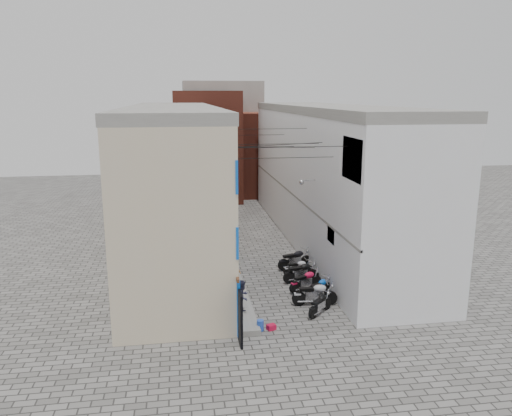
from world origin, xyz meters
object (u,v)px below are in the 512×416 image
person_a (237,275)px  motorcycle_e (301,271)px  red_crate (271,327)px  motorcycle_f (298,267)px  water_jug_near (260,325)px  motorcycle_c (320,287)px  motorcycle_a (320,303)px  motorcycle_d (306,280)px  person_b (243,297)px  motorcycle_g (295,258)px  motorcycle_b (315,293)px  water_jug_far (260,325)px

person_a → motorcycle_e: bearing=-55.0°
red_crate → motorcycle_f: bearing=66.6°
water_jug_near → red_crate: bearing=0.0°
motorcycle_e → water_jug_near: 6.01m
person_a → motorcycle_c: bearing=-86.8°
motorcycle_a → motorcycle_d: size_ratio=0.89×
motorcycle_d → red_crate: size_ratio=5.60×
motorcycle_f → person_b: person_b is taller
motorcycle_g → motorcycle_e: bearing=-20.8°
motorcycle_d → person_b: (-3.55, -2.63, 0.42)m
motorcycle_b → water_jug_far: bearing=-48.7°
motorcycle_d → motorcycle_f: size_ratio=1.19×
motorcycle_f → motorcycle_d: bearing=-8.4°
motorcycle_e → person_b: bearing=-54.9°
motorcycle_d → motorcycle_g: bearing=150.9°
motorcycle_a → motorcycle_f: size_ratio=1.06×
motorcycle_c → person_a: size_ratio=1.06×
motorcycle_a → water_jug_far: bearing=-110.7°
motorcycle_b → person_a: size_ratio=1.24×
red_crate → person_a: bearing=105.3°
water_jug_near → motorcycle_f: bearing=63.1°
motorcycle_f → motorcycle_c: bearing=1.4°
motorcycle_d → motorcycle_f: (0.15, 2.20, -0.09)m
motorcycle_a → water_jug_near: 3.17m
person_a → motorcycle_g: bearing=-34.1°
person_a → red_crate: bearing=-151.8°
motorcycle_d → person_a: size_ratio=1.16×
person_b → motorcycle_e: bearing=-5.5°
person_b → water_jug_near: (0.57, -1.32, -0.77)m
water_jug_near → red_crate: size_ratio=1.28×
motorcycle_f → person_a: 4.45m
motorcycle_b → red_crate: 3.31m
motorcycle_f → person_b: bearing=-42.0°
motorcycle_e → water_jug_near: motorcycle_e is taller
motorcycle_c → motorcycle_f: (-0.33, 3.12, -0.04)m
motorcycle_b → motorcycle_e: motorcycle_b is taller
motorcycle_f → red_crate: (-2.66, -6.14, -0.38)m
motorcycle_b → motorcycle_d: motorcycle_b is taller
water_jug_near → motorcycle_a: bearing=21.9°
motorcycle_c → motorcycle_a: bearing=-51.6°
motorcycle_b → motorcycle_c: bearing=155.1°
motorcycle_g → water_jug_far: motorcycle_g is taller
person_a → water_jug_far: bearing=-158.6°
motorcycle_c → motorcycle_f: 3.13m
motorcycle_a → motorcycle_b: bearing=136.8°
motorcycle_b → person_a: bearing=-109.0°
water_jug_far → red_crate: 0.48m
motorcycle_a → motorcycle_b: motorcycle_b is taller
motorcycle_c → person_b: 4.39m
water_jug_near → water_jug_far: size_ratio=1.03×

